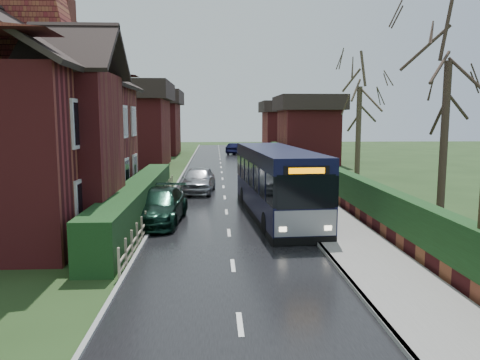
{
  "coord_description": "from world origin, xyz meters",
  "views": [
    {
      "loc": [
        -0.5,
        -15.48,
        4.4
      ],
      "look_at": [
        0.53,
        3.95,
        1.8
      ],
      "focal_mm": 35.0,
      "sensor_mm": 36.0,
      "label": 1
    }
  ],
  "objects": [
    {
      "name": "picket_fence",
      "position": [
        -3.15,
        5.0,
        0.45
      ],
      "size": [
        0.1,
        16.0,
        0.9
      ],
      "primitive_type": null,
      "color": "gray",
      "rests_on": "ground"
    },
    {
      "name": "car_distant",
      "position": [
        2.0,
        41.1,
        0.67
      ],
      "size": [
        2.64,
        4.29,
        1.33
      ],
      "primitive_type": "imported",
      "rotation": [
        0.0,
        0.0,
        2.81
      ],
      "color": "black",
      "rests_on": "ground"
    },
    {
      "name": "kerb_right",
      "position": [
        3.05,
        10.0,
        0.07
      ],
      "size": [
        0.12,
        100.0,
        0.14
      ],
      "primitive_type": "cube",
      "color": "gray",
      "rests_on": "ground"
    },
    {
      "name": "car_silver",
      "position": [
        -1.5,
        12.0,
        0.76
      ],
      "size": [
        2.14,
        4.59,
        1.52
      ],
      "primitive_type": "imported",
      "rotation": [
        0.0,
        0.0,
        -0.08
      ],
      "color": "#AFB0B4",
      "rests_on": "ground"
    },
    {
      "name": "pavement",
      "position": [
        4.25,
        10.0,
        0.07
      ],
      "size": [
        2.5,
        100.0,
        0.14
      ],
      "primitive_type": "cube",
      "color": "slate",
      "rests_on": "ground"
    },
    {
      "name": "road",
      "position": [
        0.0,
        10.0,
        0.01
      ],
      "size": [
        6.0,
        100.0,
        0.02
      ],
      "primitive_type": "cube",
      "color": "black",
      "rests_on": "ground"
    },
    {
      "name": "right_wall_hedge",
      "position": [
        5.8,
        10.0,
        1.02
      ],
      "size": [
        0.6,
        50.0,
        1.8
      ],
      "color": "maroon",
      "rests_on": "ground"
    },
    {
      "name": "tree_right_far",
      "position": [
        8.81,
        14.63,
        6.81
      ],
      "size": [
        4.72,
        4.72,
        9.12
      ],
      "color": "#3D3224",
      "rests_on": "ground"
    },
    {
      "name": "bus",
      "position": [
        2.2,
        4.94,
        1.51
      ],
      "size": [
        3.01,
        10.15,
        3.04
      ],
      "rotation": [
        0.0,
        0.0,
        0.07
      ],
      "color": "black",
      "rests_on": "ground"
    },
    {
      "name": "car_green",
      "position": [
        -2.9,
        4.0,
        0.71
      ],
      "size": [
        2.39,
        5.05,
        1.42
      ],
      "primitive_type": "imported",
      "rotation": [
        0.0,
        0.0,
        -0.08
      ],
      "color": "black",
      "rests_on": "ground"
    },
    {
      "name": "kerb_left",
      "position": [
        -3.05,
        10.0,
        0.05
      ],
      "size": [
        0.12,
        100.0,
        0.1
      ],
      "primitive_type": "cube",
      "color": "gray",
      "rests_on": "ground"
    },
    {
      "name": "tree_house_side",
      "position": [
        -8.52,
        13.0,
        7.84
      ],
      "size": [
        4.62,
        4.62,
        10.5
      ],
      "color": "#3E2E25",
      "rests_on": "ground"
    },
    {
      "name": "brick_house",
      "position": [
        -8.73,
        4.78,
        4.38
      ],
      "size": [
        9.3,
        14.6,
        10.3
      ],
      "color": "maroon",
      "rests_on": "ground"
    },
    {
      "name": "tree_right_near",
      "position": [
        9.0,
        3.5,
        7.15
      ],
      "size": [
        4.43,
        4.43,
        9.57
      ],
      "color": "#32251D",
      "rests_on": "ground"
    },
    {
      "name": "front_hedge",
      "position": [
        -3.9,
        5.0,
        0.8
      ],
      "size": [
        1.2,
        16.0,
        1.6
      ],
      "primitive_type": "cube",
      "color": "black",
      "rests_on": "ground"
    },
    {
      "name": "bus_stop_sign",
      "position": [
        3.2,
        1.5,
        1.8
      ],
      "size": [
        0.18,
        0.41,
        2.73
      ],
      "rotation": [
        0.0,
        0.0,
        0.31
      ],
      "color": "slate",
      "rests_on": "ground"
    },
    {
      "name": "ground",
      "position": [
        0.0,
        0.0,
        0.0
      ],
      "size": [
        140.0,
        140.0,
        0.0
      ],
      "primitive_type": "plane",
      "color": "#2A461E",
      "rests_on": "ground"
    }
  ]
}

